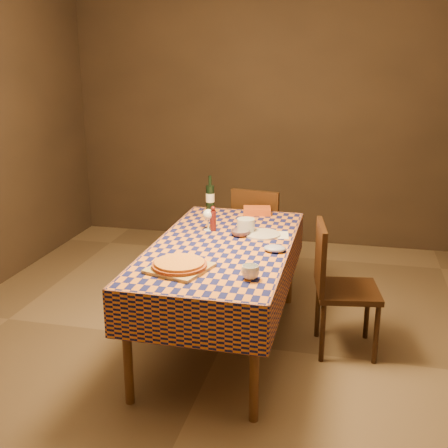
# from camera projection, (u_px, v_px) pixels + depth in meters

# --- Properties ---
(room) EXTENTS (5.00, 5.10, 2.70)m
(room) POSITION_uv_depth(u_px,v_px,m) (222.00, 161.00, 3.71)
(room) COLOR brown
(room) RESTS_ON ground
(dining_table) EXTENTS (0.94, 1.84, 0.77)m
(dining_table) POSITION_uv_depth(u_px,v_px,m) (222.00, 254.00, 3.90)
(dining_table) COLOR brown
(dining_table) RESTS_ON ground
(cutting_board) EXTENTS (0.41, 0.41, 0.02)m
(cutting_board) POSITION_uv_depth(u_px,v_px,m) (180.00, 268.00, 3.41)
(cutting_board) COLOR tan
(cutting_board) RESTS_ON dining_table
(pizza) EXTENTS (0.39, 0.39, 0.03)m
(pizza) POSITION_uv_depth(u_px,v_px,m) (179.00, 264.00, 3.40)
(pizza) COLOR brown
(pizza) RESTS_ON cutting_board
(pepper_mill) EXTENTS (0.04, 0.04, 0.19)m
(pepper_mill) POSITION_uv_depth(u_px,v_px,m) (213.00, 219.00, 4.15)
(pepper_mill) COLOR #4A1311
(pepper_mill) RESTS_ON dining_table
(bowl) EXTENTS (0.15, 0.15, 0.04)m
(bowl) POSITION_uv_depth(u_px,v_px,m) (240.00, 233.00, 4.05)
(bowl) COLOR #684B57
(bowl) RESTS_ON dining_table
(wine_glass) EXTENTS (0.08, 0.08, 0.16)m
(wine_glass) POSITION_uv_depth(u_px,v_px,m) (208.00, 215.00, 4.15)
(wine_glass) COLOR white
(wine_glass) RESTS_ON dining_table
(wine_bottle) EXTENTS (0.09, 0.09, 0.29)m
(wine_bottle) POSITION_uv_depth(u_px,v_px,m) (210.00, 197.00, 4.72)
(wine_bottle) COLOR black
(wine_bottle) RESTS_ON dining_table
(deli_tub) EXTENTS (0.15, 0.15, 0.11)m
(deli_tub) POSITION_uv_depth(u_px,v_px,m) (246.00, 226.00, 4.10)
(deli_tub) COLOR silver
(deli_tub) RESTS_ON dining_table
(takeout_container) EXTENTS (0.25, 0.20, 0.06)m
(takeout_container) POSITION_uv_depth(u_px,v_px,m) (257.00, 211.00, 4.60)
(takeout_container) COLOR #B24717
(takeout_container) RESTS_ON dining_table
(white_plate) EXTENTS (0.33, 0.33, 0.01)m
(white_plate) POSITION_uv_depth(u_px,v_px,m) (262.00, 234.00, 4.06)
(white_plate) COLOR silver
(white_plate) RESTS_ON dining_table
(tumbler) EXTENTS (0.14, 0.14, 0.08)m
(tumbler) POSITION_uv_depth(u_px,v_px,m) (250.00, 272.00, 3.26)
(tumbler) COLOR silver
(tumbler) RESTS_ON dining_table
(flour_patch) EXTENTS (0.25, 0.21, 0.00)m
(flour_patch) POSITION_uv_depth(u_px,v_px,m) (272.00, 235.00, 4.07)
(flour_patch) COLOR white
(flour_patch) RESTS_ON dining_table
(flour_bag) EXTENTS (0.15, 0.12, 0.04)m
(flour_bag) POSITION_uv_depth(u_px,v_px,m) (275.00, 248.00, 3.72)
(flour_bag) COLOR #9BA1C7
(flour_bag) RESTS_ON dining_table
(chair_far) EXTENTS (0.48, 0.49, 0.93)m
(chair_far) POSITION_uv_depth(u_px,v_px,m) (258.00, 233.00, 4.94)
(chair_far) COLOR black
(chair_far) RESTS_ON ground
(chair_right) EXTENTS (0.49, 0.48, 0.93)m
(chair_right) POSITION_uv_depth(u_px,v_px,m) (336.00, 281.00, 3.88)
(chair_right) COLOR black
(chair_right) RESTS_ON ground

